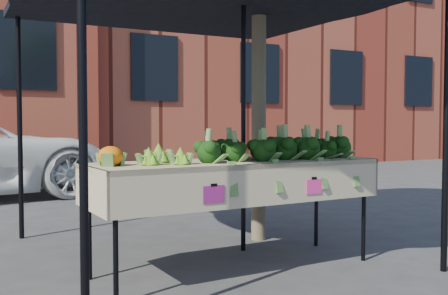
% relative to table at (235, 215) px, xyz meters
% --- Properties ---
extents(ground, '(90.00, 90.00, 0.00)m').
position_rel_table_xyz_m(ground, '(-0.11, -0.10, -0.45)').
color(ground, '#333336').
extents(table, '(2.43, 0.89, 0.90)m').
position_rel_table_xyz_m(table, '(0.00, 0.00, 0.00)').
color(table, tan).
rests_on(table, ground).
extents(canopy, '(3.16, 3.16, 2.74)m').
position_rel_table_xyz_m(canopy, '(0.03, 0.61, 0.92)').
color(canopy, black).
rests_on(canopy, ground).
extents(broccoli_heap, '(1.53, 0.56, 0.25)m').
position_rel_table_xyz_m(broccoli_heap, '(0.36, 0.03, 0.57)').
color(broccoli_heap, black).
rests_on(broccoli_heap, table).
extents(romanesco_cluster, '(0.42, 0.46, 0.19)m').
position_rel_table_xyz_m(romanesco_cluster, '(-0.67, -0.01, 0.55)').
color(romanesco_cluster, '#77B227').
rests_on(romanesco_cluster, table).
extents(cauliflower_pair, '(0.19, 0.19, 0.17)m').
position_rel_table_xyz_m(cauliflower_pair, '(-1.05, -0.05, 0.54)').
color(cauliflower_pair, orange).
rests_on(cauliflower_pair, table).
extents(street_tree, '(2.18, 2.18, 4.30)m').
position_rel_table_xyz_m(street_tree, '(0.75, 0.87, 1.70)').
color(street_tree, '#1E4C14').
rests_on(street_tree, ground).
extents(building_right, '(12.00, 8.00, 8.50)m').
position_rel_table_xyz_m(building_right, '(6.89, 12.40, 3.80)').
color(building_right, maroon).
rests_on(building_right, ground).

